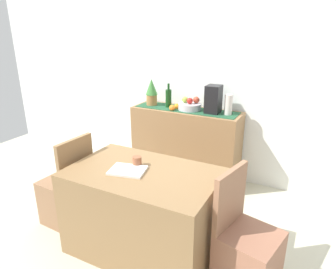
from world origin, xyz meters
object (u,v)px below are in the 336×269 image
Objects in this scene: potted_plant at (152,92)px; chair_near_window at (68,197)px; fruit_bowl at (190,106)px; open_book at (128,170)px; chair_by_corner at (246,254)px; wine_bottle at (169,98)px; dining_table at (144,211)px; coffee_maker at (213,99)px; sideboard_console at (185,145)px; ceramic_vase at (228,105)px; coffee_cup at (137,161)px.

potted_plant is 1.59m from chair_near_window.
fruit_bowl is 1.43m from open_book.
potted_plant is 2.23m from chair_by_corner.
chair_near_window reaches higher than open_book.
dining_table is at bearing -71.23° from wine_bottle.
coffee_maker reaches higher than wine_bottle.
chair_by_corner is (0.87, 0.00, -0.10)m from dining_table.
sideboard_console reaches higher than dining_table.
coffee_maker is at bearing 119.23° from chair_by_corner.
chair_by_corner reaches higher than dining_table.
coffee_maker reaches higher than dining_table.
wine_bottle is 1.58m from dining_table.
ceramic_vase is at bearing 49.97° from chair_near_window.
fruit_bowl is at bearing 0.00° from sideboard_console.
chair_by_corner is (0.96, -0.07, -0.52)m from coffee_cup.
open_book is 0.90m from chair_near_window.
sideboard_console is 1.52m from chair_near_window.
fruit_bowl is 0.30× the size of chair_near_window.
potted_plant is at bearing 180.00° from fruit_bowl.
coffee_maker reaches higher than chair_near_window.
ceramic_vase is 2.83× the size of coffee_cup.
chair_near_window is (-1.15, -1.37, -0.75)m from ceramic_vase.
ceramic_vase is 0.83× the size of open_book.
coffee_maker reaches higher than open_book.
wine_bottle reaches higher than coffee_cup.
coffee_maker is 1.37× the size of ceramic_vase.
coffee_maker is 0.81m from potted_plant.
fruit_bowl is 0.86× the size of coffee_maker.
fruit_bowl reaches higher than chair_by_corner.
fruit_bowl is at bearing 80.34° from open_book.
coffee_cup is (0.13, -1.30, 0.33)m from sideboard_console.
wine_bottle is at bearing 180.00° from fruit_bowl.
wine_bottle is at bearing 180.00° from sideboard_console.
wine_bottle reaches higher than chair_near_window.
potted_plant is at bearing 139.01° from chair_by_corner.
ceramic_vase is (0.75, -0.00, 0.00)m from wine_bottle.
coffee_cup is at bearing -86.13° from fruit_bowl.
coffee_maker reaches higher than coffee_cup.
coffee_maker is 0.97× the size of potted_plant.
sideboard_console is 4.51× the size of wine_bottle.
fruit_bowl is 0.23× the size of dining_table.
sideboard_console is 0.61m from wine_bottle.
open_book is 3.40× the size of coffee_cup.
sideboard_console reaches higher than open_book.
chair_by_corner is at bearing 0.24° from dining_table.
coffee_maker is at bearing 54.60° from chair_near_window.
chair_near_window is (-0.76, 0.05, -0.48)m from open_book.
sideboard_console is 0.69m from coffee_maker.
sideboard_console is 16.07× the size of coffee_cup.
coffee_cup is (-0.38, -1.30, -0.23)m from ceramic_vase.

